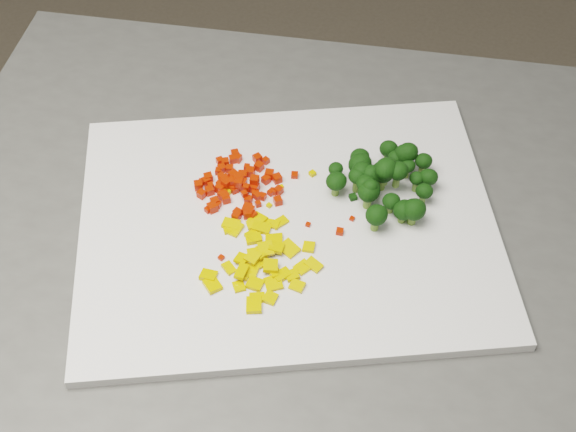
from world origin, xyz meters
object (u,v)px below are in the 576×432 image
at_px(counter_block, 308,397).
at_px(cutting_board, 288,225).
at_px(pepper_pile, 259,256).
at_px(broccoli_pile, 381,174).
at_px(carrot_pile, 239,179).

height_order(counter_block, cutting_board, cutting_board).
relative_size(counter_block, cutting_board, 1.97).
xyz_separation_m(counter_block, cutting_board, (-0.02, -0.03, 0.46)).
xyz_separation_m(pepper_pile, broccoli_pile, (0.09, 0.15, 0.02)).
bearing_deg(pepper_pile, counter_block, 71.75).
xyz_separation_m(cutting_board, carrot_pile, (-0.07, 0.03, 0.02)).
bearing_deg(pepper_pile, cutting_board, 82.66).
xyz_separation_m(carrot_pile, broccoli_pile, (0.15, 0.06, 0.01)).
bearing_deg(pepper_pile, carrot_pile, 125.78).
bearing_deg(pepper_pile, broccoli_pile, 58.91).
bearing_deg(cutting_board, carrot_pile, 159.92).
height_order(cutting_board, carrot_pile, carrot_pile).
xyz_separation_m(cutting_board, broccoli_pile, (0.08, 0.08, 0.04)).
relative_size(cutting_board, carrot_pile, 4.50).
bearing_deg(carrot_pile, broccoli_pile, 20.30).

